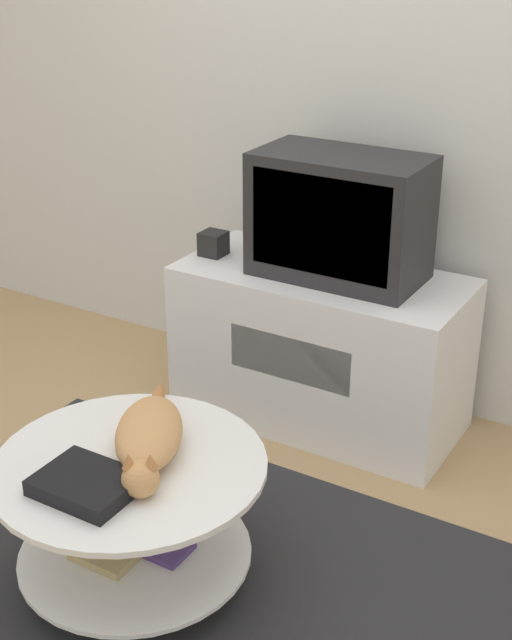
{
  "coord_description": "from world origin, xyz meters",
  "views": [
    {
      "loc": [
        1.25,
        -1.61,
        1.78
      ],
      "look_at": [
        -0.04,
        0.55,
        0.62
      ],
      "focal_mm": 50.0,
      "sensor_mm": 36.0,
      "label": 1
    }
  ],
  "objects_px": {
    "speaker": "(213,244)",
    "dvd_box": "(86,484)",
    "tv": "(340,217)",
    "cat": "(148,437)"
  },
  "relations": [
    {
      "from": "speaker",
      "to": "dvd_box",
      "type": "bearing_deg",
      "value": -71.3
    },
    {
      "from": "tv",
      "to": "cat",
      "type": "height_order",
      "value": "tv"
    },
    {
      "from": "speaker",
      "to": "cat",
      "type": "relative_size",
      "value": 0.18
    },
    {
      "from": "speaker",
      "to": "tv",
      "type": "bearing_deg",
      "value": 5.93
    },
    {
      "from": "tv",
      "to": "speaker",
      "type": "distance_m",
      "value": 0.53
    },
    {
      "from": "speaker",
      "to": "dvd_box",
      "type": "height_order",
      "value": "speaker"
    },
    {
      "from": "tv",
      "to": "cat",
      "type": "distance_m",
      "value": 1.12
    },
    {
      "from": "speaker",
      "to": "dvd_box",
      "type": "xyz_separation_m",
      "value": [
        0.42,
        -1.23,
        -0.19
      ]
    },
    {
      "from": "dvd_box",
      "to": "speaker",
      "type": "bearing_deg",
      "value": 108.7
    },
    {
      "from": "tv",
      "to": "speaker",
      "type": "bearing_deg",
      "value": -174.07
    }
  ]
}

